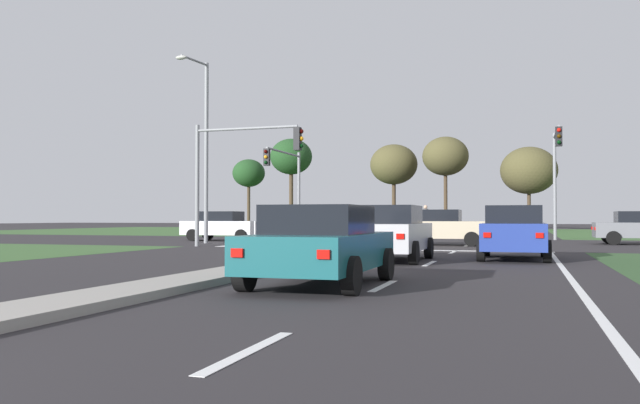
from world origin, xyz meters
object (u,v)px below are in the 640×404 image
(car_teal_sixth, at_px, (321,244))
(treeline_fourth, at_px, (445,157))
(traffic_signal_far_left, at_px, (287,176))
(treeline_third, at_px, (394,165))
(car_blue_fourth, at_px, (514,232))
(treeline_near, at_px, (249,174))
(car_navy_near, at_px, (428,223))
(treeline_second, at_px, (291,157))
(treeline_fifth, at_px, (529,171))
(car_beige_fifth, at_px, (439,227))
(street_lamp_second, at_px, (204,141))
(traffic_signal_far_right, at_px, (556,163))
(pedestrian_at_median, at_px, (426,217))
(traffic_signal_near_left, at_px, (236,161))
(car_silver_second, at_px, (391,233))

(car_teal_sixth, distance_m, treeline_fourth, 54.76)
(traffic_signal_far_left, height_order, treeline_third, treeline_third)
(car_blue_fourth, relative_size, treeline_near, 0.53)
(car_navy_near, distance_m, traffic_signal_far_left, 23.38)
(treeline_second, distance_m, treeline_fifth, 24.70)
(treeline_third, bearing_deg, car_beige_fifth, -75.90)
(street_lamp_second, bearing_deg, treeline_second, 103.95)
(car_teal_sixth, xyz_separation_m, street_lamp_second, (-11.22, 16.58, 4.20))
(street_lamp_second, bearing_deg, treeline_fourth, 79.10)
(car_blue_fourth, bearing_deg, treeline_fourth, 99.09)
(traffic_signal_far_right, distance_m, pedestrian_at_median, 8.89)
(traffic_signal_far_right, distance_m, traffic_signal_near_left, 17.54)
(street_lamp_second, bearing_deg, car_navy_near, 78.20)
(treeline_fifth, bearing_deg, treeline_fourth, -169.04)
(traffic_signal_far_right, bearing_deg, traffic_signal_far_left, -178.85)
(car_beige_fifth, relative_size, treeline_third, 0.51)
(car_teal_sixth, xyz_separation_m, treeline_second, (-20.52, 54.01, 7.05))
(car_silver_second, height_order, traffic_signal_far_right, traffic_signal_far_right)
(car_navy_near, bearing_deg, car_teal_sixth, 95.78)
(car_navy_near, xyz_separation_m, car_blue_fourth, (8.08, -38.53, 0.03))
(street_lamp_second, relative_size, pedestrian_at_median, 4.67)
(car_teal_sixth, relative_size, treeline_fourth, 0.45)
(car_blue_fourth, bearing_deg, car_teal_sixth, -110.44)
(car_teal_sixth, bearing_deg, treeline_fifth, 85.85)
(traffic_signal_far_right, height_order, pedestrian_at_median, traffic_signal_far_right)
(treeline_third, bearing_deg, street_lamp_second, -92.36)
(car_teal_sixth, bearing_deg, treeline_fourth, 94.19)
(traffic_signal_far_right, relative_size, treeline_fourth, 0.63)
(car_blue_fourth, distance_m, traffic_signal_near_left, 12.72)
(car_teal_sixth, distance_m, street_lamp_second, 20.45)
(traffic_signal_far_right, height_order, treeline_fourth, treeline_fourth)
(pedestrian_at_median, bearing_deg, treeline_fifth, 87.40)
(car_navy_near, xyz_separation_m, treeline_third, (-4.80, 8.56, 6.08))
(car_navy_near, bearing_deg, car_silver_second, 96.66)
(car_silver_second, distance_m, treeline_fourth, 47.81)
(treeline_fourth, bearing_deg, car_blue_fourth, -80.91)
(car_beige_fifth, relative_size, treeline_near, 0.57)
(treeline_near, bearing_deg, treeline_second, -26.85)
(treeline_fourth, bearing_deg, car_teal_sixth, -85.81)
(treeline_near, bearing_deg, traffic_signal_far_right, -45.02)
(traffic_signal_far_right, distance_m, treeline_fifth, 30.79)
(treeline_fifth, bearing_deg, car_navy_near, -136.39)
(traffic_signal_far_left, bearing_deg, car_silver_second, -60.83)
(car_silver_second, bearing_deg, traffic_signal_near_left, 140.37)
(treeline_second, xyz_separation_m, treeline_fourth, (16.55, 0.20, -0.38))
(car_blue_fourth, height_order, street_lamp_second, street_lamp_second)
(car_navy_near, height_order, pedestrian_at_median, pedestrian_at_median)
(car_navy_near, height_order, car_silver_second, car_silver_second)
(treeline_fifth, bearing_deg, car_teal_sixth, -94.15)
(treeline_near, distance_m, treeline_fifth, 31.09)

